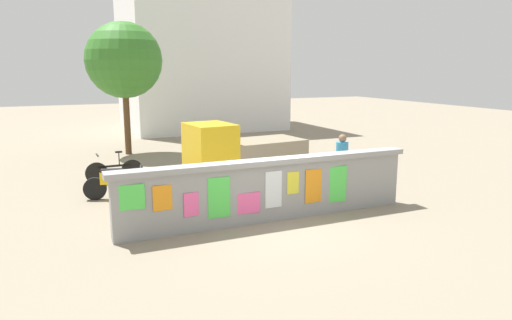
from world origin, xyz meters
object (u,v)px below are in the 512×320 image
auto_rickshaw_truck (240,153)px  tree_roadside (124,60)px  person_walking (342,157)px  bicycle_far (115,171)px  motorcycle (119,182)px

auto_rickshaw_truck → tree_roadside: tree_roadside is taller
tree_roadside → person_walking: bearing=-61.4°
auto_rickshaw_truck → person_walking: auto_rickshaw_truck is taller
bicycle_far → person_walking: person_walking is taller
person_walking → tree_roadside: 9.91m
auto_rickshaw_truck → tree_roadside: 7.23m
motorcycle → tree_roadside: 7.50m
auto_rickshaw_truck → bicycle_far: auto_rickshaw_truck is taller
auto_rickshaw_truck → motorcycle: size_ratio=1.99×
motorcycle → person_walking: size_ratio=1.16×
bicycle_far → tree_roadside: tree_roadside is taller
bicycle_far → tree_roadside: (1.16, 4.71, 3.35)m
motorcycle → bicycle_far: (0.15, 1.92, -0.10)m
motorcycle → auto_rickshaw_truck: bearing=6.3°
person_walking → auto_rickshaw_truck: bearing=136.0°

